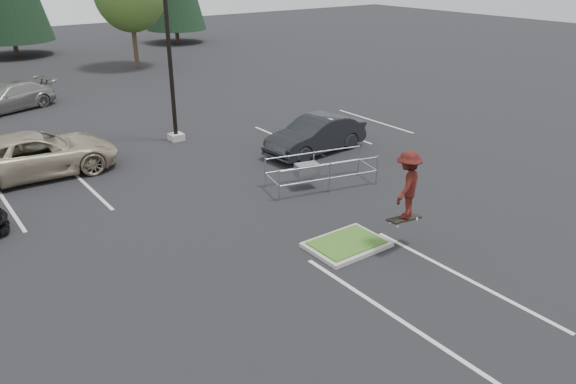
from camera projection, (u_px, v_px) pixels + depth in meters
ground at (346, 247)px, 16.06m from camera, size 120.00×120.00×0.00m
grass_median at (347, 244)px, 16.03m from camera, size 2.20×1.60×0.16m
stall_lines at (204, 191)px, 19.79m from camera, size 22.62×17.60×0.01m
light_pole at (168, 36)px, 23.45m from camera, size 0.70×0.60×10.12m
cart_corral at (310, 169)px, 19.88m from camera, size 4.06×2.23×1.09m
skateboarder at (407, 185)px, 15.21m from camera, size 1.43×1.17×2.10m
car_l_tan at (37, 154)px, 20.98m from camera, size 5.98×2.99×1.63m
car_r_charc at (316, 135)px, 23.41m from camera, size 4.73×2.03×1.52m
car_far_silver at (10, 97)px, 29.77m from camera, size 5.33×3.56×1.43m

